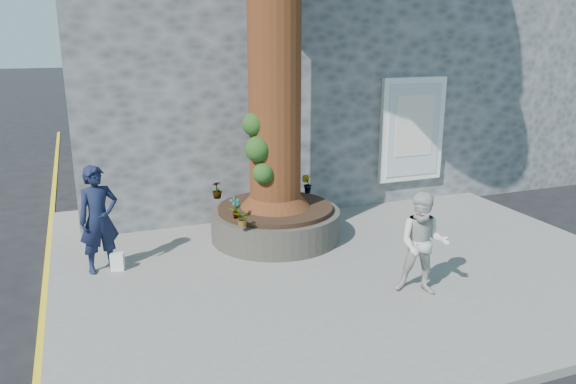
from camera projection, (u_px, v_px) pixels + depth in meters
name	position (u px, v px, depth m)	size (l,w,h in m)	color
ground	(270.00, 298.00, 8.12)	(120.00, 120.00, 0.00)	black
pavement	(334.00, 255.00, 9.51)	(9.00, 8.00, 0.12)	slate
yellow_line	(44.00, 302.00, 7.97)	(0.10, 30.00, 0.01)	yellow
stone_shop	(270.00, 54.00, 14.57)	(10.30, 8.30, 6.30)	#4A4D4F
neighbour_shop	(514.00, 56.00, 17.34)	(6.00, 8.00, 6.00)	#4A4D4F
planter	(276.00, 222.00, 10.07)	(2.30, 2.30, 0.60)	black
man	(99.00, 219.00, 8.53)	(0.61, 0.40, 1.68)	#121933
woman	(423.00, 244.00, 7.82)	(0.72, 0.56, 1.48)	beige
shopping_bag	(117.00, 262.00, 8.73)	(0.20, 0.12, 0.28)	white
plant_a	(235.00, 208.00, 9.27)	(0.20, 0.13, 0.38)	gray
plant_b	(307.00, 184.00, 10.77)	(0.19, 0.19, 0.35)	gray
plant_c	(217.00, 190.00, 10.42)	(0.18, 0.18, 0.33)	gray
plant_d	(243.00, 218.00, 8.90)	(0.24, 0.22, 0.27)	gray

